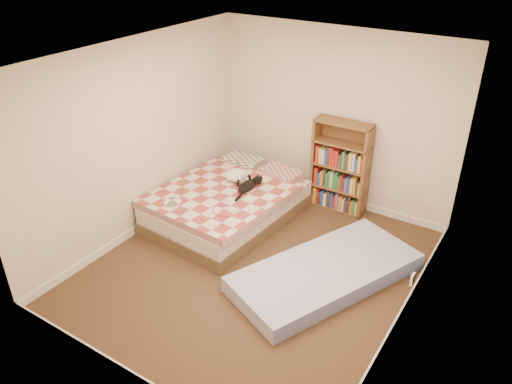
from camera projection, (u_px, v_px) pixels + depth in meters
The scene contains 6 objects.
room at pixel (255, 179), 5.40m from camera, with size 3.51×4.01×2.51m.
bed at pixel (229, 202), 6.84m from camera, with size 1.64×2.17×0.55m.
bookshelf at pixel (340, 176), 6.99m from camera, with size 0.79×0.27×1.32m.
floor_mattress at pixel (326, 273), 5.73m from camera, with size 0.99×2.20×0.20m, color #6F7CB9.
black_cat at pixel (249, 185), 6.64m from camera, with size 0.25×0.63×0.14m.
white_dog at pixel (236, 175), 6.85m from camera, with size 0.32×0.33×0.15m.
Camera 1 is at (2.60, -4.04, 3.67)m, focal length 35.00 mm.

